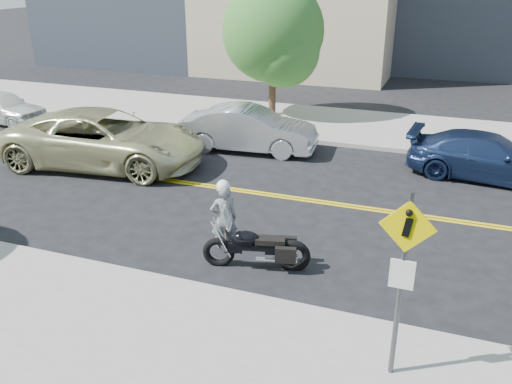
{
  "coord_description": "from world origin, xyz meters",
  "views": [
    {
      "loc": [
        4.54,
        -13.23,
        5.92
      ],
      "look_at": [
        0.65,
        -2.63,
        1.2
      ],
      "focal_mm": 38.0,
      "sensor_mm": 36.0,
      "label": 1
    }
  ],
  "objects_px": {
    "parked_car_white": "(1,107)",
    "suv": "(105,139)",
    "motorcycle": "(257,239)",
    "parked_car_blue": "(488,157)",
    "motorcyclist": "(224,217)",
    "pedestrian_sign": "(402,270)",
    "parked_car_silver": "(249,129)"
  },
  "relations": [
    {
      "from": "parked_car_white",
      "to": "parked_car_blue",
      "type": "relative_size",
      "value": 0.83
    },
    {
      "from": "motorcyclist",
      "to": "parked_car_white",
      "type": "distance_m",
      "value": 14.52
    },
    {
      "from": "parked_car_silver",
      "to": "parked_car_blue",
      "type": "distance_m",
      "value": 7.62
    },
    {
      "from": "parked_car_silver",
      "to": "parked_car_white",
      "type": "bearing_deg",
      "value": 85.3
    },
    {
      "from": "suv",
      "to": "parked_car_silver",
      "type": "bearing_deg",
      "value": -57.97
    },
    {
      "from": "parked_car_silver",
      "to": "motorcycle",
      "type": "bearing_deg",
      "value": -163.13
    },
    {
      "from": "motorcycle",
      "to": "suv",
      "type": "bearing_deg",
      "value": 133.11
    },
    {
      "from": "motorcyclist",
      "to": "parked_car_white",
      "type": "bearing_deg",
      "value": -61.99
    },
    {
      "from": "motorcycle",
      "to": "suv",
      "type": "relative_size",
      "value": 0.35
    },
    {
      "from": "motorcyclist",
      "to": "parked_car_white",
      "type": "xyz_separation_m",
      "value": [
        -12.77,
        6.89,
        -0.21
      ]
    },
    {
      "from": "suv",
      "to": "parked_car_silver",
      "type": "xyz_separation_m",
      "value": [
        3.72,
        3.0,
        -0.12
      ]
    },
    {
      "from": "suv",
      "to": "parked_car_white",
      "type": "bearing_deg",
      "value": 60.46
    },
    {
      "from": "pedestrian_sign",
      "to": "suv",
      "type": "height_order",
      "value": "pedestrian_sign"
    },
    {
      "from": "motorcyclist",
      "to": "motorcycle",
      "type": "distance_m",
      "value": 0.99
    },
    {
      "from": "suv",
      "to": "parked_car_white",
      "type": "distance_m",
      "value": 7.58
    },
    {
      "from": "pedestrian_sign",
      "to": "parked_car_white",
      "type": "xyz_separation_m",
      "value": [
        -16.78,
        9.75,
        -1.31
      ]
    },
    {
      "from": "motorcyclist",
      "to": "parked_car_white",
      "type": "relative_size",
      "value": 0.45
    },
    {
      "from": "motorcyclist",
      "to": "suv",
      "type": "relative_size",
      "value": 0.27
    },
    {
      "from": "motorcycle",
      "to": "suv",
      "type": "distance_m",
      "value": 7.97
    },
    {
      "from": "parked_car_white",
      "to": "suv",
      "type": "bearing_deg",
      "value": -109.44
    },
    {
      "from": "pedestrian_sign",
      "to": "suv",
      "type": "bearing_deg",
      "value": 145.09
    },
    {
      "from": "pedestrian_sign",
      "to": "parked_car_white",
      "type": "distance_m",
      "value": 19.45
    },
    {
      "from": "motorcycle",
      "to": "parked_car_white",
      "type": "distance_m",
      "value": 15.48
    },
    {
      "from": "parked_car_silver",
      "to": "parked_car_blue",
      "type": "relative_size",
      "value": 1.0
    },
    {
      "from": "parked_car_white",
      "to": "parked_car_silver",
      "type": "xyz_separation_m",
      "value": [
        10.71,
        0.08,
        0.11
      ]
    },
    {
      "from": "motorcyclist",
      "to": "suv",
      "type": "height_order",
      "value": "suv"
    },
    {
      "from": "motorcycle",
      "to": "parked_car_blue",
      "type": "relative_size",
      "value": 0.47
    },
    {
      "from": "suv",
      "to": "parked_car_blue",
      "type": "xyz_separation_m",
      "value": [
        11.34,
        2.95,
        -0.21
      ]
    },
    {
      "from": "suv",
      "to": "parked_car_silver",
      "type": "relative_size",
      "value": 1.37
    },
    {
      "from": "suv",
      "to": "parked_car_silver",
      "type": "height_order",
      "value": "suv"
    },
    {
      "from": "motorcyclist",
      "to": "parked_car_blue",
      "type": "xyz_separation_m",
      "value": [
        5.56,
        6.92,
        -0.19
      ]
    },
    {
      "from": "motorcyclist",
      "to": "parked_car_blue",
      "type": "height_order",
      "value": "motorcyclist"
    }
  ]
}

